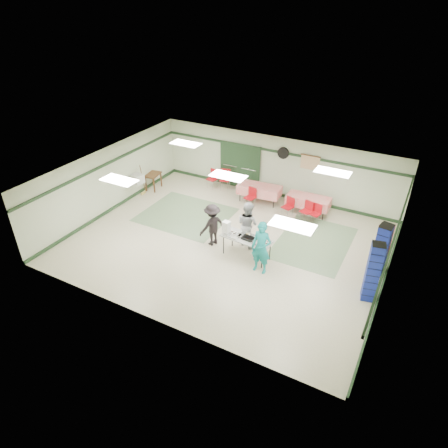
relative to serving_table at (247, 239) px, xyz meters
The scene contains 42 objects.
floor 1.30m from the serving_table, 154.40° to the left, with size 11.00×11.00×0.00m, color beige.
ceiling 2.26m from the serving_table, 154.40° to the left, with size 11.00×11.00×0.00m, color white.
wall_back 5.11m from the serving_table, 101.16° to the left, with size 11.00×11.00×0.00m, color beige.
wall_front 4.20m from the serving_table, 103.68° to the right, with size 11.00×11.00×0.00m, color beige.
wall_left 6.53m from the serving_table, behind, with size 9.00×9.00×0.00m, color beige.
wall_right 4.59m from the serving_table, ahead, with size 9.00×9.00×0.00m, color beige.
trim_back 5.21m from the serving_table, 101.23° to the left, with size 11.00×0.06×0.10m, color #1E371F.
baseboard_back 5.08m from the serving_table, 101.23° to the left, with size 11.00×0.06×0.12m, color #1E371F.
trim_left 6.60m from the serving_table, behind, with size 9.00×0.06×0.10m, color #1E371F.
baseboard_left 6.50m from the serving_table, behind, with size 9.00×0.06×0.12m, color #1E371F.
trim_right 4.71m from the serving_table, ahead, with size 9.00×0.06×0.10m, color #1E371F.
baseboard_right 4.56m from the serving_table, ahead, with size 9.00×0.06×0.12m, color #1E371F.
green_patch_a 3.84m from the serving_table, 157.11° to the left, with size 3.50×3.00×0.01m, color gray.
green_patch_b 2.77m from the serving_table, 47.28° to the left, with size 2.50×3.50×0.01m, color gray.
double_door_left 5.86m from the serving_table, 122.94° to the left, with size 0.90×0.06×2.10m, color gray.
double_door_right 5.40m from the serving_table, 114.43° to the left, with size 0.90×0.06×2.10m, color gray.
door_frame 5.60m from the serving_table, 119.00° to the left, with size 2.00×0.03×2.15m, color #1E371F.
wall_fan 5.13m from the serving_table, 97.89° to the left, with size 0.50×0.50×0.10m, color black.
scroll_banner 5.07m from the serving_table, 83.96° to the left, with size 0.80×0.02×0.60m, color #DEB88A.
serving_table is the anchor object (origin of this frame).
sheet_tray_right 0.54m from the serving_table, ahead, with size 0.62×0.47×0.02m, color silver.
sheet_tray_mid 0.11m from the serving_table, 121.92° to the left, with size 0.55×0.42×0.02m, color silver.
sheet_tray_left 0.54m from the serving_table, behind, with size 0.56×0.42×0.02m, color silver.
baking_pan 0.12m from the serving_table, 25.44° to the right, with size 0.45×0.28×0.08m, color black.
foam_box_stack 0.84m from the serving_table, behind, with size 0.24×0.22×0.43m, color white.
volunteer_teal 0.94m from the serving_table, 34.32° to the right, with size 0.67×0.44×1.84m, color #127F82.
volunteer_grey 0.78m from the serving_table, 113.89° to the left, with size 0.84×0.65×1.72m, color #97979C.
volunteer_dark 1.45m from the serving_table, behind, with size 1.04×0.60×1.61m, color black.
dining_table_a 4.10m from the serving_table, 77.48° to the left, with size 1.77×0.82×0.77m.
dining_table_b 4.21m from the serving_table, 108.19° to the left, with size 1.90×0.96×0.77m.
chair_a 3.58m from the serving_table, 73.06° to the left, with size 0.50×0.50×0.84m.
chair_b 3.44m from the serving_table, 85.54° to the left, with size 0.49×0.49×0.83m.
chair_c 3.71m from the serving_table, 67.61° to the left, with size 0.46×0.46×0.81m.
chair_d 3.72m from the serving_table, 112.70° to the left, with size 0.47×0.47×0.86m.
chair_loose_a 5.53m from the serving_table, 125.78° to the left, with size 0.53×0.53×0.93m.
chair_loose_b 5.71m from the serving_table, 131.43° to the left, with size 0.47×0.47×0.89m.
crate_stack_blue_a 4.34m from the serving_table, 16.04° to the left, with size 0.40×0.40×1.80m, color #1A2E9D.
crate_stack_red 4.40m from the serving_table, 18.62° to the left, with size 0.38×0.38×1.74m, color maroon.
crate_stack_blue_b 4.18m from the serving_table, ahead, with size 0.38×0.38×1.98m, color #1A2E9D.
printer_table 6.75m from the serving_table, 155.18° to the left, with size 0.65×0.89×0.74m.
office_printer 6.39m from the serving_table, 163.89° to the left, with size 0.49×0.43×0.39m, color silver.
broom 6.59m from the serving_table, 160.49° to the left, with size 0.03×0.03×1.41m, color brown.
Camera 1 is at (5.73, -10.88, 8.19)m, focal length 32.00 mm.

